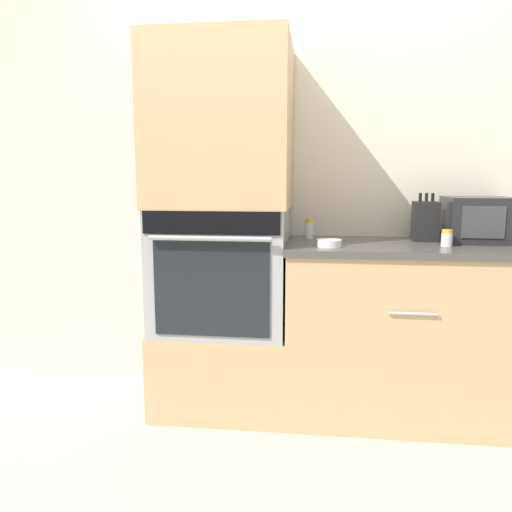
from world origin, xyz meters
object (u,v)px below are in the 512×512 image
at_px(microwave, 478,220).
at_px(bowl, 329,243).
at_px(wall_oven, 223,268).
at_px(condiment_jar_mid, 447,238).
at_px(condiment_jar_near, 309,229).
at_px(knife_block, 425,221).

xyz_separation_m(microwave, bowl, (-0.77, -0.28, -0.10)).
distance_m(wall_oven, bowl, 0.60).
bearing_deg(condiment_jar_mid, wall_oven, 176.51).
xyz_separation_m(wall_oven, microwave, (1.33, 0.12, 0.26)).
xyz_separation_m(bowl, condiment_jar_near, (-0.10, 0.32, 0.04)).
xyz_separation_m(microwave, condiment_jar_near, (-0.88, 0.05, -0.06)).
xyz_separation_m(microwave, condiment_jar_mid, (-0.20, -0.19, -0.08)).
relative_size(microwave, knife_block, 1.31).
bearing_deg(microwave, knife_block, 175.84).
relative_size(bowl, condiment_jar_mid, 1.48).
bearing_deg(condiment_jar_mid, microwave, 43.40).
distance_m(wall_oven, microwave, 1.36).
distance_m(microwave, bowl, 0.83).
height_order(wall_oven, condiment_jar_near, wall_oven).
xyz_separation_m(knife_block, bowl, (-0.51, -0.29, -0.09)).
relative_size(knife_block, condiment_jar_near, 2.24).
relative_size(wall_oven, condiment_jar_mid, 8.36).
bearing_deg(condiment_jar_mid, knife_block, 107.51).
height_order(wall_oven, bowl, wall_oven).
relative_size(wall_oven, knife_block, 2.72).
distance_m(wall_oven, knife_block, 1.11).
distance_m(knife_block, condiment_jar_near, 0.62).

